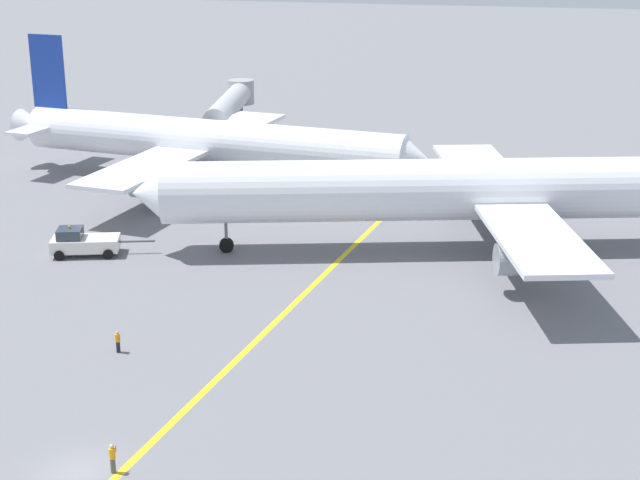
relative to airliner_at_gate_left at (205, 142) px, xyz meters
The scene contains 8 objects.
ground_plane 60.27m from the airliner_at_gate_left, 76.23° to the right, with size 600.00×600.00×0.00m, color slate.
taxiway_stripe 51.66m from the airliner_at_gate_left, 70.06° to the right, with size 0.50×120.00×0.01m, color yellow.
airliner_at_gate_left is the anchor object (origin of this frame).
airliner_being_pushed 35.19m from the airliner_at_gate_left, 25.58° to the right, with size 59.81×40.86×15.62m.
pushback_tug 25.89m from the airliner_at_gate_left, 94.92° to the right, with size 9.13×4.54×2.80m.
ground_crew_marshaller_foreground 60.23m from the airliner_at_gate_left, 74.40° to the right, with size 0.36×0.49×1.74m.
ground_crew_ramp_agent_by_cones 44.93m from the airliner_at_gate_left, 77.43° to the right, with size 0.43×0.41×1.60m.
jet_bridge 27.47m from the airliner_at_gate_left, 103.04° to the left, with size 7.19×23.78×6.02m.
Camera 1 is at (23.95, -41.29, 28.73)m, focal length 54.21 mm.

